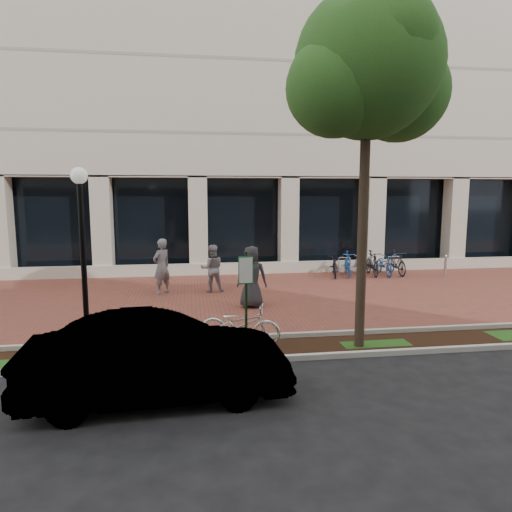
{
  "coord_description": "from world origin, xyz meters",
  "views": [
    {
      "loc": [
        -2.37,
        -15.02,
        3.5
      ],
      "look_at": [
        -0.29,
        -0.8,
        1.52
      ],
      "focal_mm": 32.0,
      "sensor_mm": 36.0,
      "label": 1
    }
  ],
  "objects": [
    {
      "name": "parking_sign",
      "position": [
        -1.17,
        -5.29,
        1.44
      ],
      "size": [
        0.34,
        0.07,
        2.24
      ],
      "rotation": [
        0.0,
        0.0,
        0.16
      ],
      "color": "#153916",
      "rests_on": "ground"
    },
    {
      "name": "locked_bicycle",
      "position": [
        -1.26,
        -4.88,
        0.49
      ],
      "size": [
        1.99,
        1.18,
        0.99
      ],
      "primitive_type": "imported",
      "rotation": [
        0.0,
        0.0,
        1.27
      ],
      "color": "silver",
      "rests_on": "ground"
    },
    {
      "name": "brick_plaza",
      "position": [
        0.0,
        0.0,
        0.01
      ],
      "size": [
        40.0,
        9.0,
        0.01
      ],
      "primitive_type": "cube",
      "color": "brown",
      "rests_on": "ground"
    },
    {
      "name": "bollard",
      "position": [
        8.24,
        2.52,
        0.49
      ],
      "size": [
        0.12,
        0.12,
        0.95
      ],
      "color": "silver",
      "rests_on": "ground"
    },
    {
      "name": "pedestrian_left",
      "position": [
        -3.36,
        0.98,
        0.97
      ],
      "size": [
        0.83,
        0.83,
        1.95
      ],
      "primitive_type": "imported",
      "rotation": [
        0.0,
        0.0,
        3.92
      ],
      "color": "slate",
      "rests_on": "ground"
    },
    {
      "name": "near_office_building",
      "position": [
        0.0,
        10.47,
        10.05
      ],
      "size": [
        40.0,
        12.12,
        16.0
      ],
      "color": "beige",
      "rests_on": "ground"
    },
    {
      "name": "lamppost",
      "position": [
        -4.7,
        -4.66,
        2.3
      ],
      "size": [
        0.36,
        0.36,
        4.06
      ],
      "color": "black",
      "rests_on": "ground"
    },
    {
      "name": "pedestrian_mid",
      "position": [
        -1.6,
        1.03,
        0.85
      ],
      "size": [
        0.85,
        0.68,
        1.7
      ],
      "primitive_type": "imported",
      "rotation": [
        0.0,
        0.0,
        3.18
      ],
      "color": "slate",
      "rests_on": "ground"
    },
    {
      "name": "ground",
      "position": [
        0.0,
        0.0,
        0.0
      ],
      "size": [
        120.0,
        120.0,
        0.0
      ],
      "primitive_type": "plane",
      "color": "black",
      "rests_on": "ground"
    },
    {
      "name": "curb_plaza_side",
      "position": [
        0.0,
        -4.5,
        0.06
      ],
      "size": [
        40.0,
        0.12,
        0.12
      ],
      "primitive_type": "cube",
      "color": "beige",
      "rests_on": "ground"
    },
    {
      "name": "bike_rack_cluster",
      "position": [
        5.04,
        3.31,
        0.5
      ],
      "size": [
        3.55,
        1.92,
        1.06
      ],
      "rotation": [
        0.0,
        0.0,
        -0.16
      ],
      "color": "black",
      "rests_on": "ground"
    },
    {
      "name": "pedestrian_right",
      "position": [
        -0.51,
        -1.38,
        0.96
      ],
      "size": [
        1.04,
        0.79,
        1.91
      ],
      "primitive_type": "imported",
      "rotation": [
        0.0,
        0.0,
        2.93
      ],
      "color": "#26262B",
      "rests_on": "ground"
    },
    {
      "name": "planting_strip",
      "position": [
        0.0,
        -5.25,
        0.01
      ],
      "size": [
        40.0,
        1.5,
        0.01
      ],
      "primitive_type": "cube",
      "color": "black",
      "rests_on": "ground"
    },
    {
      "name": "sedan_near_curb",
      "position": [
        -2.94,
        -7.47,
        0.73
      ],
      "size": [
        4.51,
        1.79,
        1.46
      ],
      "primitive_type": "imported",
      "rotation": [
        0.0,
        0.0,
        1.63
      ],
      "color": "silver",
      "rests_on": "ground"
    },
    {
      "name": "curb_street_side",
      "position": [
        0.0,
        -6.0,
        0.06
      ],
      "size": [
        40.0,
        0.12,
        0.12
      ],
      "primitive_type": "cube",
      "color": "beige",
      "rests_on": "ground"
    },
    {
      "name": "street_tree",
      "position": [
        1.49,
        -5.33,
        6.0
      ],
      "size": [
        3.78,
        3.15,
        7.78
      ],
      "color": "#423225",
      "rests_on": "ground"
    }
  ]
}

